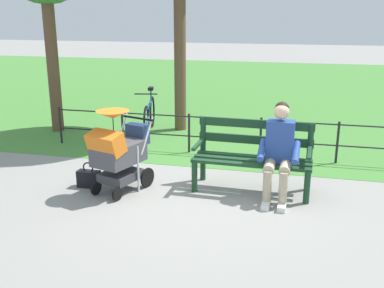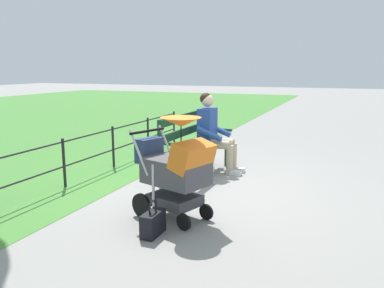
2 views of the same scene
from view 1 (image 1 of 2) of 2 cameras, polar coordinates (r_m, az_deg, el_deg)
ground_plane at (r=6.39m, az=1.69°, el=-5.54°), size 60.00×60.00×0.00m
grass_lawn at (r=14.85m, az=8.80°, el=6.99°), size 40.00×16.00×0.01m
park_bench at (r=6.23m, az=7.75°, el=-1.14°), size 1.62×0.65×0.96m
person_on_bench at (r=5.95m, az=10.98°, el=-0.62°), size 0.54×0.74×1.28m
stroller at (r=6.16m, az=-9.34°, el=-0.78°), size 0.74×0.99×1.15m
handbag at (r=6.54m, az=-12.96°, el=-4.27°), size 0.32×0.14×0.37m
park_fence at (r=7.72m, az=4.11°, el=1.54°), size 6.25×0.04×0.70m
bicycle at (r=9.24m, az=-5.42°, el=3.68°), size 0.50×1.63×0.89m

